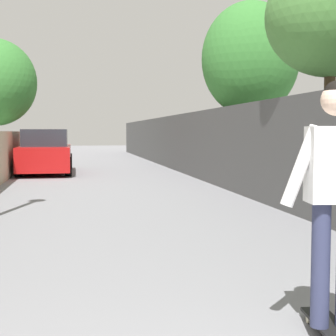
% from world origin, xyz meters
% --- Properties ---
extents(ground_plane, '(80.00, 80.00, 0.00)m').
position_xyz_m(ground_plane, '(14.00, 0.00, 0.00)').
color(ground_plane, gray).
extents(fence_right, '(48.00, 0.30, 2.09)m').
position_xyz_m(fence_right, '(12.00, -3.02, 1.04)').
color(fence_right, '#4C4C4C').
rests_on(fence_right, ground).
extents(tree_right_far, '(2.37, 2.37, 4.62)m').
position_xyz_m(tree_right_far, '(7.50, -3.70, 3.51)').
color(tree_right_far, '#473523').
rests_on(tree_right_far, ground).
extents(tree_right_distant, '(2.79, 2.79, 5.18)m').
position_xyz_m(tree_right_distant, '(13.00, -4.13, 3.52)').
color(tree_right_distant, '#473523').
rests_on(tree_right_distant, ground).
extents(skateboard, '(0.82, 0.30, 0.08)m').
position_xyz_m(skateboard, '(2.07, -0.89, 0.07)').
color(skateboard, black).
rests_on(skateboard, ground).
extents(person_skateboarder, '(0.27, 0.72, 1.72)m').
position_xyz_m(person_skateboarder, '(2.07, -0.89, 1.09)').
color(person_skateboarder, '#333859').
rests_on(person_skateboarder, skateboard).
extents(car_near, '(4.35, 1.80, 1.54)m').
position_xyz_m(car_near, '(17.18, 1.87, 0.72)').
color(car_near, '#B71414').
rests_on(car_near, ground).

